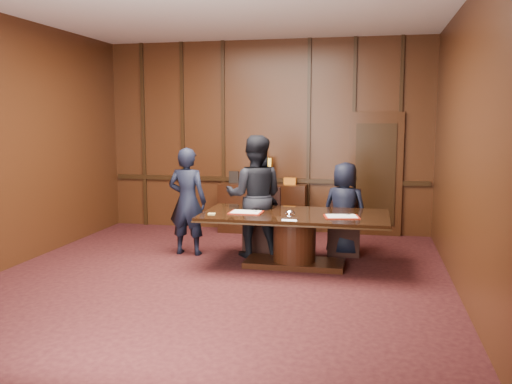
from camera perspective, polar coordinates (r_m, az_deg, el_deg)
room at (r=6.76m, az=-4.01°, el=4.65°), size 7.00×7.04×3.50m
sideboard at (r=9.93m, az=0.72°, el=-1.51°), size 1.60×0.45×1.54m
conference_table at (r=7.69m, az=4.09°, el=-4.10°), size 2.62×1.32×0.76m
folder_left at (r=7.67m, az=-1.05°, el=-2.14°), size 0.46×0.33×0.02m
folder_right at (r=7.43m, az=9.00°, el=-2.57°), size 0.52×0.42×0.02m
inkstand at (r=7.19m, az=3.60°, el=-2.45°), size 0.20×0.14×0.12m
notepad at (r=7.58m, az=-4.68°, el=-2.30°), size 0.11×0.08×0.01m
chair_left at (r=8.68m, az=0.67°, el=-4.16°), size 0.54×0.54×0.99m
chair_right at (r=8.53m, az=9.26°, el=-4.49°), size 0.49×0.49×0.99m
signatory_left at (r=8.55m, az=0.54°, el=-2.35°), size 0.72×0.37×1.17m
signatory_right at (r=8.37m, az=9.30°, el=-1.77°), size 0.80×0.64×1.43m
witness_left at (r=8.36m, az=-7.23°, el=-0.98°), size 0.62×0.42×1.65m
witness_right at (r=8.16m, az=-0.14°, el=-0.46°), size 0.96×0.78×1.84m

